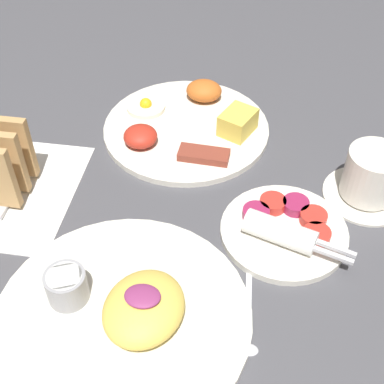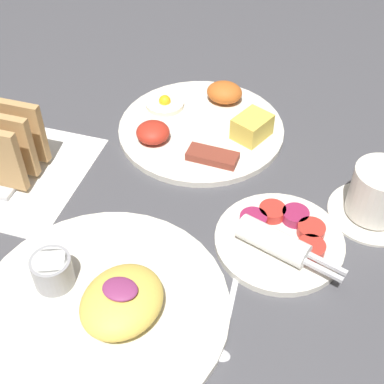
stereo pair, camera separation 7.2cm
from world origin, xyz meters
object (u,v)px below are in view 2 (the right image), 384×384
object	(u,v)px
plate_condiments	(280,238)
toast_rack	(2,145)
plate_breakfast	(203,125)
plate_foreground	(104,303)
coffee_cup	(378,195)

from	to	relation	value
plate_condiments	toast_rack	xyz separation A→B (m)	(-0.41, 0.02, 0.04)
plate_breakfast	plate_foreground	xyz separation A→B (m)	(-0.02, -0.36, 0.00)
plate_condiments	coffee_cup	distance (m)	0.15
plate_foreground	coffee_cup	size ratio (longest dim) A/B	2.47
plate_condiments	coffee_cup	bearing A→B (deg)	38.94
plate_breakfast	coffee_cup	size ratio (longest dim) A/B	2.21
plate_foreground	plate_breakfast	bearing A→B (deg)	87.58
plate_breakfast	plate_foreground	distance (m)	0.36
plate_condiments	plate_foreground	distance (m)	0.24
coffee_cup	plate_foreground	bearing A→B (deg)	-139.22
toast_rack	coffee_cup	distance (m)	0.52
plate_condiments	toast_rack	size ratio (longest dim) A/B	1.48
plate_breakfast	toast_rack	world-z (taller)	toast_rack
plate_breakfast	plate_condiments	bearing A→B (deg)	-51.30
plate_breakfast	toast_rack	bearing A→B (deg)	-143.90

